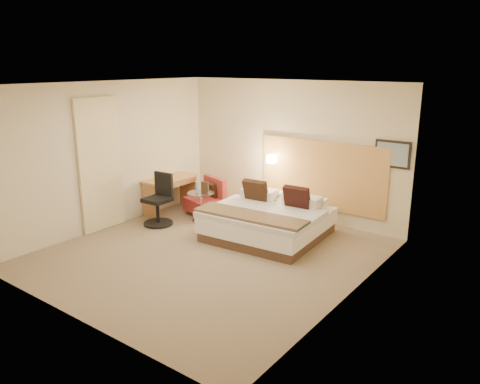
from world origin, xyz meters
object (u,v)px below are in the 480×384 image
Objects in this scene: lounge_chair at (207,200)px; side_table at (201,206)px; bed at (269,220)px; desk_chair at (159,204)px; desk at (170,185)px.

side_table is (0.21, -0.42, 0.03)m from lounge_chair.
desk_chair is at bearing -160.97° from bed.
desk_chair reaches higher than side_table.
desk is at bearing 119.36° from desk_chair.
bed reaches higher than side_table.
desk is (-2.44, 0.01, 0.26)m from bed.
bed is 2.98× the size of side_table.
desk is 0.83m from desk_chair.
side_table is at bearing -7.68° from desk.
bed is 2.45m from desk.
side_table is 0.99m from desk.
desk is at bearing -158.39° from lounge_chair.
lounge_chair is 1.26× the size of side_table.
desk_chair is at bearing -133.00° from side_table.
bed is at bearing -0.26° from desk.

